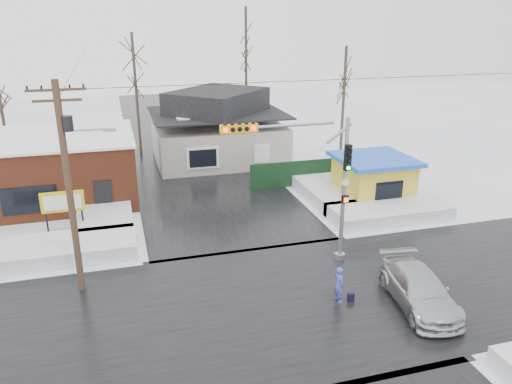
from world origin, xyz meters
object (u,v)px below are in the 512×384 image
object	(u,v)px
utility_pole	(69,177)
marquee_sign	(63,203)
pedestrian	(339,285)
car	(419,290)
traffic_signal	(314,173)
kiosk	(373,179)

from	to	relation	value
utility_pole	marquee_sign	size ratio (longest dim) A/B	3.53
pedestrian	car	size ratio (longest dim) A/B	0.32
marquee_sign	car	world-z (taller)	marquee_sign
utility_pole	marquee_sign	distance (m)	6.87
car	marquee_sign	bearing A→B (deg)	150.70
traffic_signal	car	distance (m)	6.65
traffic_signal	kiosk	bearing A→B (deg)	44.84
kiosk	pedestrian	world-z (taller)	kiosk
utility_pole	kiosk	distance (m)	18.95
traffic_signal	pedestrian	bearing A→B (deg)	-92.16
utility_pole	car	size ratio (longest dim) A/B	1.82
traffic_signal	pedestrian	distance (m)	5.11
traffic_signal	marquee_sign	world-z (taller)	traffic_signal
marquee_sign	traffic_signal	bearing A→B (deg)	-29.72
utility_pole	marquee_sign	xyz separation A→B (m)	(-1.07, 5.99, -3.19)
utility_pole	pedestrian	size ratio (longest dim) A/B	5.71
utility_pole	kiosk	size ratio (longest dim) A/B	1.96
marquee_sign	car	xyz separation A→B (m)	(14.33, -11.14, -1.20)
car	utility_pole	bearing A→B (deg)	167.34
traffic_signal	car	bearing A→B (deg)	-57.93
marquee_sign	pedestrian	world-z (taller)	marquee_sign
utility_pole	pedestrian	world-z (taller)	utility_pole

